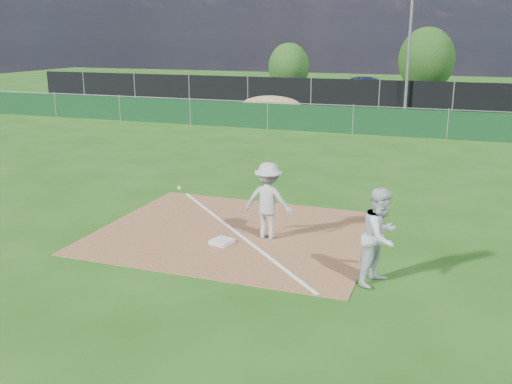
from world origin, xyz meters
TOP-DOWN VIEW (x-y plane):
  - ground at (0.00, 10.00)m, footprint 90.00×90.00m
  - infield_dirt at (0.00, 1.00)m, footprint 6.00×5.00m
  - foul_line at (0.00, 1.00)m, footprint 5.01×5.01m
  - green_fence at (0.00, 15.00)m, footprint 44.00×0.05m
  - dirt_mound at (-5.00, 18.50)m, footprint 3.38×2.60m
  - black_fence at (0.00, 23.00)m, footprint 46.00×0.04m
  - parking_lot at (0.00, 28.00)m, footprint 46.00×9.00m
  - light_pole at (1.50, 22.70)m, footprint 0.16×0.16m
  - first_base at (-0.02, 0.25)m, footprint 0.51×0.51m
  - play_at_first at (0.77, 0.93)m, footprint 2.50×0.74m
  - runner at (3.36, -0.59)m, footprint 0.93×1.04m
  - car_left at (-6.47, 27.86)m, footprint 4.90×2.61m
  - car_mid at (-1.13, 27.68)m, footprint 5.05×2.73m
  - car_right at (3.46, 27.17)m, footprint 5.09×3.65m
  - tree_left at (-8.22, 32.46)m, footprint 3.11×3.11m
  - tree_mid at (1.72, 34.57)m, footprint 4.08×4.08m

SIDE VIEW (x-z plane):
  - ground at x=0.00m, z-range 0.00..0.00m
  - parking_lot at x=0.00m, z-range 0.00..0.01m
  - infield_dirt at x=0.00m, z-range 0.00..0.02m
  - foul_line at x=0.00m, z-range 0.02..0.03m
  - first_base at x=-0.02m, z-range 0.02..0.11m
  - dirt_mound at x=-5.00m, z-range 0.00..1.17m
  - green_fence at x=0.00m, z-range 0.00..1.20m
  - car_right at x=3.46m, z-range 0.01..1.38m
  - car_mid at x=-1.13m, z-range 0.01..1.59m
  - car_left at x=-6.47m, z-range 0.01..1.59m
  - play_at_first at x=0.77m, z-range 0.02..1.68m
  - runner at x=3.36m, z-range 0.00..1.76m
  - black_fence at x=0.00m, z-range 0.00..1.80m
  - tree_left at x=-8.22m, z-range 0.05..3.74m
  - tree_mid at x=1.72m, z-range 0.07..4.91m
  - light_pole at x=1.50m, z-range 0.00..8.00m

